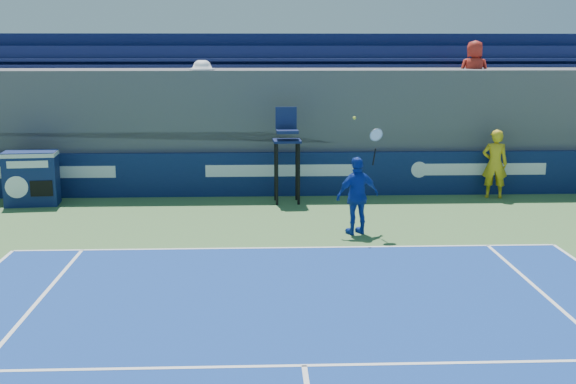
{
  "coord_description": "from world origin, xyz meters",
  "views": [
    {
      "loc": [
        -0.56,
        -2.18,
        4.04
      ],
      "look_at": [
        0.0,
        11.5,
        1.25
      ],
      "focal_mm": 45.0,
      "sensor_mm": 36.0,
      "label": 1
    }
  ],
  "objects_px": {
    "tennis_player": "(358,196)",
    "ball_person": "(495,164)",
    "umpire_chair": "(287,145)",
    "match_clock": "(31,177)"
  },
  "relations": [
    {
      "from": "tennis_player",
      "to": "ball_person",
      "type": "bearing_deg",
      "value": 41.07
    },
    {
      "from": "ball_person",
      "to": "umpire_chair",
      "type": "bearing_deg",
      "value": 15.76
    },
    {
      "from": "ball_person",
      "to": "match_clock",
      "type": "distance_m",
      "value": 12.12
    },
    {
      "from": "umpire_chair",
      "to": "match_clock",
      "type": "bearing_deg",
      "value": -179.45
    },
    {
      "from": "match_clock",
      "to": "tennis_player",
      "type": "relative_size",
      "value": 0.54
    },
    {
      "from": "ball_person",
      "to": "umpire_chair",
      "type": "height_order",
      "value": "umpire_chair"
    },
    {
      "from": "match_clock",
      "to": "tennis_player",
      "type": "bearing_deg",
      "value": -22.18
    },
    {
      "from": "match_clock",
      "to": "umpire_chair",
      "type": "relative_size",
      "value": 0.56
    },
    {
      "from": "ball_person",
      "to": "tennis_player",
      "type": "height_order",
      "value": "tennis_player"
    },
    {
      "from": "match_clock",
      "to": "tennis_player",
      "type": "distance_m",
      "value": 8.57
    }
  ]
}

